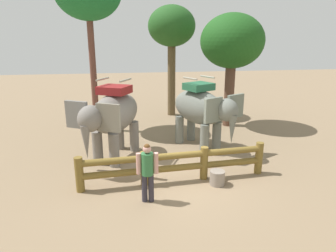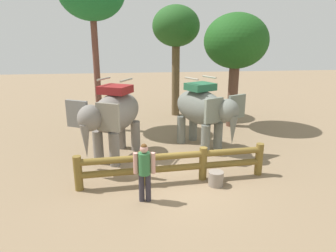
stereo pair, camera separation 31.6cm
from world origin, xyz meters
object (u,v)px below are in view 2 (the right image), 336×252
Objects in this scene: elephant_near_left at (113,115)px; feed_bucket at (216,178)px; elephant_center at (203,109)px; tree_far_left at (236,43)px; tree_far_right at (176,29)px; log_fence at (174,163)px; tourist_woman_in_black at (144,168)px.

feed_bucket is at bearing -39.50° from elephant_near_left.
tree_far_left is (2.19, 2.94, 2.44)m from elephant_center.
feed_bucket is (3.07, -2.53, -1.41)m from elephant_near_left.
tree_far_right is at bearing 62.76° from elephant_near_left.
log_fence is 1.72× the size of elephant_near_left.
elephant_center is 4.40m from tree_far_left.
tree_far_right is at bearing 76.45° from tourist_woman_in_black.
tree_far_right reaches higher than elephant_near_left.
feed_bucket is at bearing -112.55° from tree_far_left.
tree_far_right is at bearing 80.97° from log_fence.
elephant_near_left is 0.57× the size of tree_far_right.
tree_far_left is 3.62m from tree_far_right.
elephant_near_left is 3.36m from tourist_woman_in_black.
elephant_center is 0.56× the size of tree_far_right.
elephant_near_left is at bearing 140.50° from feed_bucket.
log_fence is 1.34m from feed_bucket.
tourist_woman_in_black is 0.28× the size of tree_far_right.
elephant_near_left reaches higher than feed_bucket.
elephant_near_left is 3.46m from elephant_center.
tree_far_left reaches higher than elephant_center.
elephant_center is at bearing -87.48° from tree_far_right.
log_fence is at bearing 162.25° from feed_bucket.
elephant_near_left reaches higher than elephant_center.
feed_bucket is (-0.33, -3.15, -1.37)m from elephant_center.
tree_far_right reaches higher than tourist_woman_in_black.
tree_far_right is (-2.44, 2.58, 0.68)m from tree_far_left.
tourist_woman_in_black is (0.92, -3.16, -0.68)m from elephant_near_left.
tourist_woman_in_black is at bearing -123.30° from elephant_center.
log_fence is at bearing -123.38° from tree_far_left.
elephant_near_left is at bearing -169.66° from elephant_center.
tree_far_left is (3.75, 5.70, 3.42)m from log_fence.
elephant_near_left is at bearing 130.80° from log_fence.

